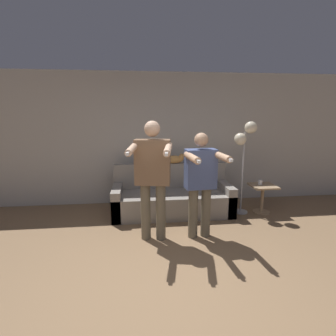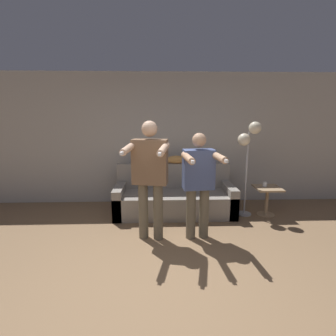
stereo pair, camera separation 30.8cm
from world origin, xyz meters
name	(u,v)px [view 1 (the left image)]	position (x,y,z in m)	size (l,w,h in m)	color
ground_plane	(168,301)	(0.00, 0.00, 0.00)	(16.00, 16.00, 0.00)	#846647
wall_back	(151,139)	(0.00, 3.01, 1.30)	(10.00, 0.05, 2.60)	#B7B2A8
couch	(172,198)	(0.34, 2.34, 0.27)	(2.15, 0.85, 0.87)	gray
person_left	(153,173)	(-0.07, 1.31, 1.01)	(0.63, 0.75, 1.72)	#6B604C
person_right	(201,179)	(0.62, 1.31, 0.90)	(0.55, 0.71, 1.56)	#6B604C
cat	(174,159)	(0.42, 2.65, 0.96)	(0.54, 0.12, 0.19)	tan
floor_lamp	(245,141)	(1.62, 2.20, 1.34)	(0.39, 0.26, 1.68)	#B2B2B7
side_table	(263,193)	(2.00, 2.16, 0.37)	(0.44, 0.44, 0.52)	#A38460
cup	(260,182)	(1.97, 2.21, 0.57)	(0.08, 0.08, 0.08)	white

